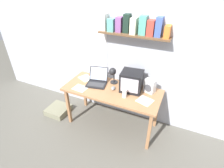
# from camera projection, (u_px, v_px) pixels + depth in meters

# --- Properties ---
(ground_plane) EXTENTS (12.00, 12.00, 0.00)m
(ground_plane) POSITION_uv_depth(u_px,v_px,m) (112.00, 123.00, 3.10)
(ground_plane) COLOR #605D54
(back_wall) EXTENTS (5.60, 0.24, 2.60)m
(back_wall) POSITION_uv_depth(u_px,v_px,m) (123.00, 45.00, 2.72)
(back_wall) COLOR silver
(back_wall) RESTS_ON ground_plane
(corner_desk) EXTENTS (1.52, 0.64, 0.73)m
(corner_desk) POSITION_uv_depth(u_px,v_px,m) (112.00, 93.00, 2.75)
(corner_desk) COLOR #AA744B
(corner_desk) RESTS_ON ground_plane
(crt_monitor) EXTENTS (0.34, 0.32, 0.31)m
(crt_monitor) POSITION_uv_depth(u_px,v_px,m) (132.00, 81.00, 2.63)
(crt_monitor) COLOR black
(crt_monitor) RESTS_ON corner_desk
(laptop) EXTENTS (0.37, 0.39, 0.23)m
(laptop) POSITION_uv_depth(u_px,v_px,m) (97.00, 80.00, 2.85)
(laptop) COLOR black
(laptop) RESTS_ON corner_desk
(desk_lamp) EXTENTS (0.13, 0.19, 0.30)m
(desk_lamp) POSITION_uv_depth(u_px,v_px,m) (113.00, 73.00, 2.73)
(desk_lamp) COLOR #232326
(desk_lamp) RESTS_ON corner_desk
(juice_glass) EXTENTS (0.07, 0.07, 0.13)m
(juice_glass) POSITION_uv_depth(u_px,v_px,m) (125.00, 94.00, 2.51)
(juice_glass) COLOR white
(juice_glass) RESTS_ON corner_desk
(space_heater) EXTENTS (0.18, 0.14, 0.21)m
(space_heater) POSITION_uv_depth(u_px,v_px,m) (150.00, 86.00, 2.60)
(space_heater) COLOR white
(space_heater) RESTS_ON corner_desk
(computer_mouse) EXTENTS (0.08, 0.12, 0.03)m
(computer_mouse) POSITION_uv_depth(u_px,v_px,m) (113.00, 88.00, 2.71)
(computer_mouse) COLOR gray
(computer_mouse) RESTS_ON corner_desk
(printed_handout) EXTENTS (0.28, 0.26, 0.00)m
(printed_handout) POSITION_uv_depth(u_px,v_px,m) (86.00, 78.00, 3.01)
(printed_handout) COLOR white
(printed_handout) RESTS_ON corner_desk
(open_notebook) EXTENTS (0.23, 0.19, 0.00)m
(open_notebook) POSITION_uv_depth(u_px,v_px,m) (80.00, 88.00, 2.74)
(open_notebook) COLOR silver
(open_notebook) RESTS_ON corner_desk
(loose_paper_near_monitor) EXTENTS (0.25, 0.24, 0.00)m
(loose_paper_near_monitor) POSITION_uv_depth(u_px,v_px,m) (145.00, 101.00, 2.47)
(loose_paper_near_monitor) COLOR silver
(loose_paper_near_monitor) RESTS_ON corner_desk
(floor_cushion) EXTENTS (0.38, 0.38, 0.11)m
(floor_cushion) POSITION_uv_depth(u_px,v_px,m) (58.00, 110.00, 3.32)
(floor_cushion) COLOR gray
(floor_cushion) RESTS_ON ground_plane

